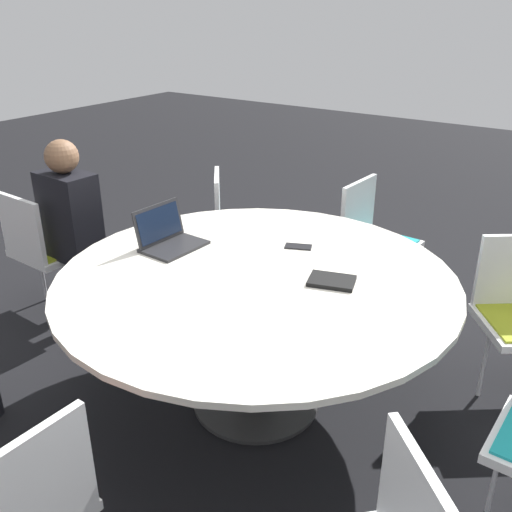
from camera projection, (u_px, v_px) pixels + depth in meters
ground_plane at (256, 401)px, 3.01m from camera, size 16.00×16.00×0.00m
conference_table at (256, 298)px, 2.75m from camera, size 1.90×1.90×0.74m
chair_0 at (43, 244)px, 3.67m from camera, size 0.44×0.46×0.85m
chair_2 at (14, 511)px, 1.75m from camera, size 0.45×0.43×0.85m
chair_6 at (373, 234)px, 3.83m from camera, size 0.46×0.44×0.85m
chair_7 at (236, 221)px, 4.05m from camera, size 0.61×0.60×0.85m
person_0 at (73, 219)px, 3.52m from camera, size 0.27×0.37×1.20m
laptop at (168, 237)px, 3.00m from camera, size 0.33×0.26×0.21m
spiral_notebook at (332, 281)px, 2.63m from camera, size 0.21×0.25×0.02m
cell_phone at (298, 247)px, 3.01m from camera, size 0.12×0.16×0.01m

